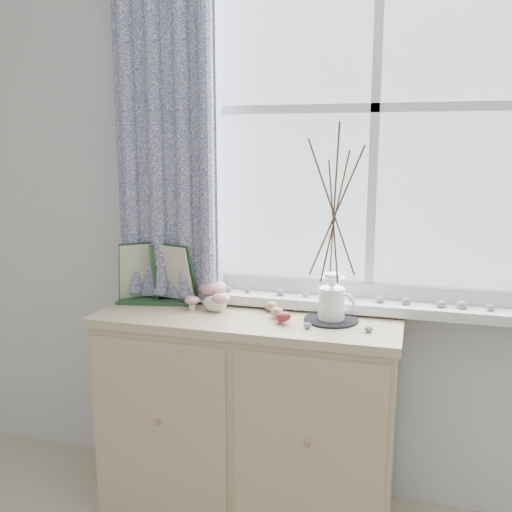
# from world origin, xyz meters

# --- Properties ---
(sideboard) EXTENTS (1.20, 0.45, 0.85)m
(sideboard) POSITION_xyz_m (-0.15, 1.75, 0.43)
(sideboard) COLOR #C0B387
(sideboard) RESTS_ON ground
(botanical_book) EXTENTS (0.40, 0.20, 0.27)m
(botanical_book) POSITION_xyz_m (-0.57, 1.79, 0.98)
(botanical_book) COLOR #204425
(botanical_book) RESTS_ON sideboard
(toadstool_cluster) EXTENTS (0.19, 0.17, 0.11)m
(toadstool_cluster) POSITION_xyz_m (-0.32, 1.82, 0.91)
(toadstool_cluster) COLOR white
(toadstool_cluster) RESTS_ON sideboard
(wooden_eggs) EXTENTS (0.13, 0.17, 0.06)m
(wooden_eggs) POSITION_xyz_m (-0.03, 1.75, 0.88)
(wooden_eggs) COLOR tan
(wooden_eggs) RESTS_ON sideboard
(songbird_figurine) EXTENTS (0.14, 0.08, 0.07)m
(songbird_figurine) POSITION_xyz_m (-0.29, 1.76, 0.89)
(songbird_figurine) COLOR silver
(songbird_figurine) RESTS_ON sideboard
(crocheted_doily) EXTENTS (0.21, 0.21, 0.01)m
(crocheted_doily) POSITION_xyz_m (0.18, 1.77, 0.85)
(crocheted_doily) COLOR black
(crocheted_doily) RESTS_ON sideboard
(twig_pitcher) EXTENTS (0.35, 0.35, 0.75)m
(twig_pitcher) POSITION_xyz_m (0.18, 1.77, 1.28)
(twig_pitcher) COLOR white
(twig_pitcher) RESTS_ON crocheted_doily
(sideboard_pebbles) EXTENTS (0.33, 0.23, 0.02)m
(sideboard_pebbles) POSITION_xyz_m (0.15, 1.75, 0.86)
(sideboard_pebbles) COLOR gray
(sideboard_pebbles) RESTS_ON sideboard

